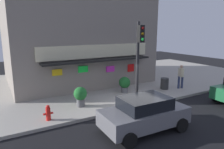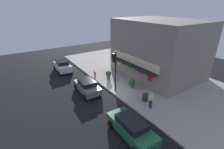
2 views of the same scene
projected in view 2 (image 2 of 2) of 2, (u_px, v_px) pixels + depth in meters
ground_plane at (109, 91)px, 19.14m from camera, size 48.75×48.75×0.00m
sidewalk at (149, 78)px, 22.53m from camera, size 32.50×13.46×0.16m
corner_building at (159, 48)px, 22.19m from camera, size 10.97×9.61×7.56m
traffic_light at (115, 66)px, 17.75m from camera, size 0.32×0.58×4.76m
fire_hydrant at (95, 73)px, 22.91m from camera, size 0.47×0.23×0.77m
trash_can at (145, 97)px, 16.83m from camera, size 0.59×0.59×0.82m
pedestrian at (151, 99)px, 15.49m from camera, size 0.47×0.59×1.76m
potted_plant_by_doorway at (108, 74)px, 21.72m from camera, size 0.76×0.76×1.14m
potted_plant_by_window at (132, 83)px, 19.45m from camera, size 0.80×0.80×1.11m
parked_car_grey at (87, 86)px, 18.62m from camera, size 3.98×2.14×1.57m
parked_car_white at (63, 66)px, 24.61m from camera, size 4.07×2.23×1.69m
parked_car_green at (131, 127)px, 12.43m from camera, size 4.61×2.16×1.56m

